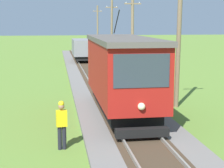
# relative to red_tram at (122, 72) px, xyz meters

# --- Properties ---
(red_tram) EXTENTS (2.60, 8.54, 4.79)m
(red_tram) POSITION_rel_red_tram_xyz_m (0.00, 0.00, 0.00)
(red_tram) COLOR maroon
(red_tram) RESTS_ON rail_right
(freight_car) EXTENTS (2.40, 5.20, 2.31)m
(freight_car) POSITION_rel_red_tram_xyz_m (-0.00, 23.86, -0.64)
(freight_car) COLOR slate
(freight_car) RESTS_ON rail_right
(utility_pole_mid) EXTENTS (1.40, 0.47, 7.23)m
(utility_pole_mid) POSITION_rel_red_tram_xyz_m (3.26, 1.53, 1.52)
(utility_pole_mid) COLOR #7A664C
(utility_pole_mid) RESTS_ON ground
(utility_pole_far) EXTENTS (1.40, 0.42, 6.82)m
(utility_pole_far) POSITION_rel_red_tram_xyz_m (3.26, 13.22, 1.31)
(utility_pole_far) COLOR #7A664C
(utility_pole_far) RESTS_ON ground
(utility_pole_distant) EXTENTS (1.40, 0.58, 6.98)m
(utility_pole_distant) POSITION_rel_red_tram_xyz_m (3.26, 24.66, 1.39)
(utility_pole_distant) COLOR #7A664C
(utility_pole_distant) RESTS_ON ground
(utility_pole_horizon) EXTENTS (1.40, 0.32, 6.95)m
(utility_pole_horizon) POSITION_rel_red_tram_xyz_m (3.26, 38.90, 1.38)
(utility_pole_horizon) COLOR #7A664C
(utility_pole_horizon) RESTS_ON ground
(gravel_pile) EXTENTS (2.66, 2.66, 1.26)m
(gravel_pile) POSITION_rel_red_tram_xyz_m (4.68, 21.07, -1.56)
(gravel_pile) COLOR gray
(gravel_pile) RESTS_ON ground
(track_worker) EXTENTS (0.40, 0.28, 1.78)m
(track_worker) POSITION_rel_red_tram_xyz_m (-2.93, -4.15, -1.21)
(track_worker) COLOR black
(track_worker) RESTS_ON ground
(second_worker) EXTENTS (0.39, 0.25, 1.78)m
(second_worker) POSITION_rel_red_tram_xyz_m (2.81, 2.47, -1.21)
(second_worker) COLOR navy
(second_worker) RESTS_ON ground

